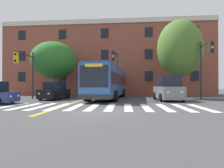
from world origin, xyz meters
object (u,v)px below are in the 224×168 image
(traffic_light_far_corner, at_px, (26,66))
(street_tree_curbside_large, at_px, (180,49))
(street_tree_curbside_small, at_px, (54,60))
(traffic_light_near_corner, at_px, (205,60))
(car_black_near_lane, at_px, (55,91))
(city_bus, at_px, (109,82))
(car_silver_behind_bus, at_px, (107,88))
(car_grey_far_lane, at_px, (168,89))
(traffic_light_overhead, at_px, (116,66))

(traffic_light_far_corner, height_order, street_tree_curbside_large, street_tree_curbside_large)
(traffic_light_far_corner, xyz_separation_m, street_tree_curbside_small, (0.99, 4.62, 1.27))
(traffic_light_near_corner, relative_size, traffic_light_far_corner, 1.14)
(traffic_light_near_corner, height_order, street_tree_curbside_large, street_tree_curbside_large)
(car_black_near_lane, bearing_deg, traffic_light_near_corner, -1.85)
(traffic_light_near_corner, relative_size, street_tree_curbside_small, 0.84)
(city_bus, xyz_separation_m, car_silver_behind_bus, (-1.29, 9.81, -0.82))
(city_bus, xyz_separation_m, street_tree_curbside_large, (7.93, 0.67, 3.73))
(car_grey_far_lane, bearing_deg, traffic_light_near_corner, -4.75)
(traffic_light_far_corner, distance_m, street_tree_curbside_large, 16.57)
(car_grey_far_lane, distance_m, traffic_light_overhead, 5.86)
(traffic_light_overhead, bearing_deg, car_black_near_lane, -169.97)
(car_black_near_lane, distance_m, street_tree_curbside_small, 5.71)
(car_silver_behind_bus, height_order, traffic_light_overhead, traffic_light_overhead)
(traffic_light_overhead, bearing_deg, city_bus, 142.60)
(car_grey_far_lane, distance_m, street_tree_curbside_small, 14.24)
(car_black_near_lane, relative_size, street_tree_curbside_small, 0.58)
(car_silver_behind_bus, relative_size, street_tree_curbside_small, 0.72)
(car_silver_behind_bus, relative_size, street_tree_curbside_large, 0.57)
(city_bus, xyz_separation_m, traffic_light_near_corner, (9.37, -2.22, 1.99))
(traffic_light_near_corner, xyz_separation_m, traffic_light_overhead, (-8.55, 1.60, -0.28))
(traffic_light_near_corner, xyz_separation_m, street_tree_curbside_large, (-1.44, 2.89, 1.75))
(car_silver_behind_bus, xyz_separation_m, traffic_light_near_corner, (10.66, -12.03, 2.80))
(car_silver_behind_bus, height_order, traffic_light_near_corner, traffic_light_near_corner)
(car_grey_far_lane, xyz_separation_m, car_silver_behind_bus, (-7.27, 11.75, -0.06))
(street_tree_curbside_large, bearing_deg, street_tree_curbside_small, 174.47)
(car_black_near_lane, distance_m, traffic_light_near_corner, 15.17)
(city_bus, distance_m, traffic_light_overhead, 1.99)
(traffic_light_overhead, distance_m, street_tree_curbside_large, 7.51)
(city_bus, bearing_deg, street_tree_curbside_large, 4.86)
(traffic_light_far_corner, height_order, traffic_light_overhead, traffic_light_overhead)
(traffic_light_overhead, bearing_deg, car_silver_behind_bus, 101.43)
(car_black_near_lane, xyz_separation_m, traffic_light_far_corner, (-2.70, -0.74, 2.56))
(car_black_near_lane, bearing_deg, street_tree_curbside_small, 113.80)
(traffic_light_far_corner, bearing_deg, street_tree_curbside_small, 77.92)
(traffic_light_overhead, bearing_deg, street_tree_curbside_large, 10.33)
(street_tree_curbside_large, bearing_deg, traffic_light_near_corner, -63.50)
(car_black_near_lane, relative_size, traffic_light_near_corner, 0.69)
(car_black_near_lane, xyz_separation_m, traffic_light_near_corner, (14.86, -0.48, 3.02))
(traffic_light_overhead, relative_size, street_tree_curbside_small, 0.75)
(street_tree_curbside_large, bearing_deg, city_bus, -175.14)
(street_tree_curbside_large, bearing_deg, car_grey_far_lane, -126.81)
(car_silver_behind_bus, xyz_separation_m, traffic_light_overhead, (2.11, -10.44, 2.52))
(city_bus, distance_m, street_tree_curbside_small, 8.02)
(car_black_near_lane, relative_size, car_grey_far_lane, 0.86)
(car_grey_far_lane, relative_size, street_tree_curbside_small, 0.67)
(traffic_light_far_corner, relative_size, street_tree_curbside_small, 0.73)
(car_grey_far_lane, bearing_deg, city_bus, 162.03)
(traffic_light_near_corner, distance_m, street_tree_curbside_small, 17.15)
(city_bus, height_order, traffic_light_far_corner, traffic_light_far_corner)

